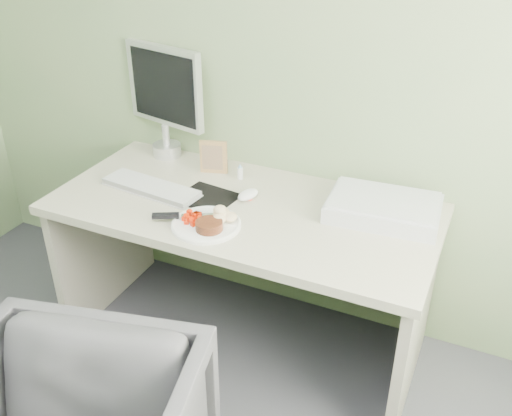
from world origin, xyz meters
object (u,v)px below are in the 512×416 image
at_px(scanner, 383,209).
at_px(desk, 243,242).
at_px(monitor, 165,95).
at_px(plate, 206,225).

bearing_deg(scanner, desk, -168.60).
distance_m(scanner, monitor, 1.14).
distance_m(plate, monitor, 0.78).
xyz_separation_m(desk, scanner, (0.55, 0.15, 0.22)).
xyz_separation_m(scanner, monitor, (-1.10, 0.16, 0.26)).
xyz_separation_m(desk, plate, (-0.05, -0.21, 0.19)).
xyz_separation_m(plate, scanner, (0.60, 0.36, 0.03)).
relative_size(desk, plate, 5.89).
height_order(desk, plate, plate).
relative_size(desk, monitor, 3.03).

